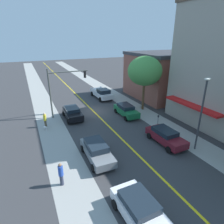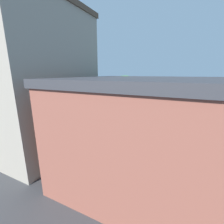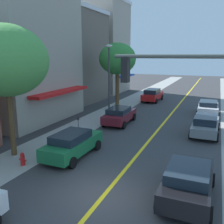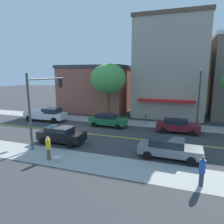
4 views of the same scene
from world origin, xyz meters
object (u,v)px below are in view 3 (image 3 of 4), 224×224
object	(u,v)px
parking_meter	(78,122)
traffic_light_mast	(214,107)
black_sedan_right_curb	(188,181)
white_sedan_right_curb	(208,108)
street_tree_left_near	(6,61)
green_sedan_left_curb	(73,144)
red_sedan_left_curb	(152,95)
grey_sedan_right_curb	(206,124)
fire_hydrant	(23,159)
street_lamp	(109,73)
street_tree_right_corner	(117,59)
maroon_sedan_left_curb	(119,115)

from	to	relation	value
parking_meter	traffic_light_mast	bearing A→B (deg)	-38.45
black_sedan_right_curb	white_sedan_right_curb	size ratio (longest dim) A/B	1.02
traffic_light_mast	black_sedan_right_curb	bearing A→B (deg)	-60.57
traffic_light_mast	white_sedan_right_curb	distance (m)	18.35
street_tree_left_near	green_sedan_left_curb	bearing A→B (deg)	18.85
street_tree_left_near	green_sedan_left_curb	size ratio (longest dim) A/B	1.70
red_sedan_left_curb	grey_sedan_right_curb	xyz separation A→B (m)	(7.21, -12.63, -0.05)
fire_hydrant	parking_meter	xyz separation A→B (m)	(-0.19, 6.45, 0.49)
traffic_light_mast	green_sedan_left_curb	xyz separation A→B (m)	(-7.67, 3.46, -3.49)
parking_meter	street_lamp	world-z (taller)	street_lamp
street_tree_right_corner	maroon_sedan_left_curb	distance (m)	8.27
traffic_light_mast	grey_sedan_right_curb	bearing A→B (deg)	-87.19
street_tree_left_near	traffic_light_mast	distance (m)	11.43
street_tree_left_near	street_lamp	bearing A→B (deg)	82.73
street_tree_right_corner	white_sedan_right_curb	distance (m)	10.87
street_tree_right_corner	red_sedan_left_curb	xyz separation A→B (m)	(2.66, 5.95, -4.69)
traffic_light_mast	maroon_sedan_left_curb	bearing A→B (deg)	-56.10
street_tree_right_corner	grey_sedan_right_curb	distance (m)	12.83
fire_hydrant	black_sedan_right_curb	size ratio (longest dim) A/B	0.17
grey_sedan_right_curb	white_sedan_right_curb	world-z (taller)	grey_sedan_right_curb
green_sedan_left_curb	white_sedan_right_curb	bearing A→B (deg)	-24.75
traffic_light_mast	white_sedan_right_curb	size ratio (longest dim) A/B	1.51
fire_hydrant	maroon_sedan_left_curb	size ratio (longest dim) A/B	0.16
street_lamp	maroon_sedan_left_curb	bearing A→B (deg)	-47.83
traffic_light_mast	red_sedan_left_curb	size ratio (longest dim) A/B	1.35
fire_hydrant	grey_sedan_right_curb	distance (m)	13.34
parking_meter	white_sedan_right_curb	distance (m)	13.72
parking_meter	maroon_sedan_left_curb	bearing A→B (deg)	62.51
traffic_light_mast	street_lamp	world-z (taller)	street_lamp
fire_hydrant	traffic_light_mast	world-z (taller)	traffic_light_mast
street_tree_left_near	fire_hydrant	world-z (taller)	street_tree_left_near
street_lamp	black_sedan_right_curb	world-z (taller)	street_lamp
traffic_light_mast	black_sedan_right_curb	size ratio (longest dim) A/B	1.49
grey_sedan_right_curb	red_sedan_left_curb	bearing A→B (deg)	30.85
street_lamp	maroon_sedan_left_curb	xyz separation A→B (m)	(1.90, -2.10, -3.46)
street_tree_right_corner	maroon_sedan_left_curb	world-z (taller)	street_tree_right_corner
street_lamp	maroon_sedan_left_curb	size ratio (longest dim) A/B	1.52
red_sedan_left_curb	white_sedan_right_curb	distance (m)	9.15
parking_meter	grey_sedan_right_curb	distance (m)	9.80
green_sedan_left_curb	maroon_sedan_left_curb	bearing A→B (deg)	1.74
parking_meter	green_sedan_left_curb	bearing A→B (deg)	-64.07
traffic_light_mast	grey_sedan_right_curb	size ratio (longest dim) A/B	1.36
street_tree_right_corner	grey_sedan_right_curb	bearing A→B (deg)	-34.09
white_sedan_right_curb	street_tree_right_corner	bearing A→B (deg)	89.81
street_tree_right_corner	fire_hydrant	world-z (taller)	street_tree_right_corner
red_sedan_left_curb	white_sedan_right_curb	size ratio (longest dim) A/B	1.12
red_sedan_left_curb	black_sedan_right_curb	bearing A→B (deg)	-161.33
parking_meter	maroon_sedan_left_curb	xyz separation A→B (m)	(1.99, 3.82, -0.08)
parking_meter	black_sedan_right_curb	bearing A→B (deg)	-35.38
maroon_sedan_left_curb	white_sedan_right_curb	xyz separation A→B (m)	(7.13, 6.44, 0.01)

